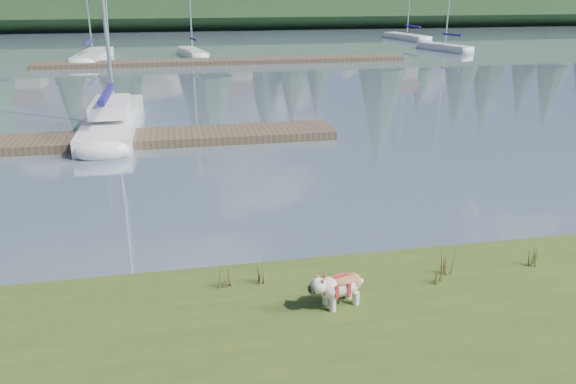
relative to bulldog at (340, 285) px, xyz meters
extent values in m
plane|color=slate|center=(-0.86, 33.21, -0.71)|extent=(200.00, 200.00, 0.00)
cube|color=#1A3118|center=(-0.86, 76.21, 1.79)|extent=(200.00, 20.00, 5.00)
cylinder|color=silver|center=(-0.15, -0.16, -0.25)|extent=(0.11, 0.11, 0.22)
cylinder|color=silver|center=(-0.21, 0.05, -0.25)|extent=(0.11, 0.11, 0.22)
cylinder|color=silver|center=(0.27, -0.04, -0.25)|extent=(0.11, 0.11, 0.22)
cylinder|color=silver|center=(0.21, 0.17, -0.25)|extent=(0.11, 0.11, 0.22)
ellipsoid|color=silver|center=(0.04, 0.01, -0.02)|extent=(0.80, 0.55, 0.34)
ellipsoid|color=#A06B3C|center=(0.04, 0.01, 0.09)|extent=(0.58, 0.47, 0.12)
ellipsoid|color=silver|center=(-0.38, -0.11, 0.09)|extent=(0.31, 0.32, 0.25)
cube|color=black|center=(-0.49, -0.14, 0.05)|extent=(0.11, 0.14, 0.10)
cube|color=white|center=(-4.84, 14.53, -0.49)|extent=(1.84, 8.07, 0.70)
ellipsoid|color=white|center=(-4.84, 18.57, -0.49)|extent=(1.76, 2.20, 0.70)
cube|color=navy|center=(-4.84, 13.34, 0.84)|extent=(0.20, 3.67, 0.20)
cube|color=white|center=(-4.84, 14.08, 0.24)|extent=(1.29, 2.94, 0.45)
cube|color=#4C3D2C|center=(-4.86, 12.21, -0.56)|extent=(16.00, 2.00, 0.30)
cube|color=#4C3D2C|center=(1.14, 33.21, -0.56)|extent=(26.00, 2.20, 0.30)
cube|color=white|center=(-8.36, 37.18, -0.49)|extent=(2.21, 7.96, 0.70)
ellipsoid|color=white|center=(-8.15, 41.11, -0.49)|extent=(1.83, 2.24, 0.70)
cube|color=navy|center=(-8.42, 36.10, 0.69)|extent=(0.37, 3.14, 0.20)
cube|color=white|center=(-1.01, 37.63, -0.49)|extent=(2.26, 5.67, 0.70)
ellipsoid|color=white|center=(-1.52, 40.35, -0.49)|extent=(1.47, 1.71, 0.70)
cube|color=navy|center=(-0.87, 36.89, 0.69)|extent=(0.60, 2.20, 0.20)
cube|color=white|center=(20.13, 37.79, -0.49)|extent=(2.78, 5.57, 0.70)
ellipsoid|color=white|center=(19.34, 40.39, -0.49)|extent=(1.57, 1.77, 0.70)
cube|color=navy|center=(20.35, 37.08, 0.69)|extent=(0.82, 2.13, 0.20)
cube|color=white|center=(21.06, 48.34, -0.49)|extent=(2.66, 6.87, 0.70)
ellipsoid|color=white|center=(20.48, 51.65, -0.49)|extent=(1.76, 2.05, 0.70)
cube|color=navy|center=(21.22, 47.44, 0.69)|extent=(0.66, 2.66, 0.20)
cone|color=#475B23|center=(-1.21, 0.95, -0.13)|extent=(0.03, 0.03, 0.45)
cone|color=brown|center=(-1.10, 0.88, -0.18)|extent=(0.03, 0.03, 0.36)
cone|color=#475B23|center=(-1.15, 0.98, -0.11)|extent=(0.03, 0.03, 0.50)
cone|color=brown|center=(-1.07, 0.92, -0.20)|extent=(0.03, 0.03, 0.32)
cone|color=#475B23|center=(-1.19, 0.87, -0.16)|extent=(0.03, 0.03, 0.41)
cone|color=#475B23|center=(-0.18, 0.62, -0.16)|extent=(0.03, 0.03, 0.39)
cone|color=brown|center=(-0.07, 0.55, -0.20)|extent=(0.03, 0.03, 0.31)
cone|color=#475B23|center=(-0.12, 0.65, -0.14)|extent=(0.03, 0.03, 0.43)
cone|color=brown|center=(-0.04, 0.59, -0.22)|extent=(0.03, 0.03, 0.27)
cone|color=#475B23|center=(-0.16, 0.54, -0.18)|extent=(0.03, 0.03, 0.35)
cone|color=#475B23|center=(2.11, 0.65, -0.10)|extent=(0.03, 0.03, 0.52)
cone|color=brown|center=(2.22, 0.58, -0.15)|extent=(0.03, 0.03, 0.42)
cone|color=#475B23|center=(2.17, 0.68, -0.07)|extent=(0.03, 0.03, 0.57)
cone|color=brown|center=(2.25, 0.62, -0.18)|extent=(0.03, 0.03, 0.36)
cone|color=#475B23|center=(2.13, 0.57, -0.13)|extent=(0.03, 0.03, 0.47)
cone|color=#475B23|center=(-1.80, 0.93, -0.11)|extent=(0.03, 0.03, 0.51)
cone|color=brown|center=(-1.69, 0.86, -0.16)|extent=(0.03, 0.03, 0.41)
cone|color=#475B23|center=(-1.74, 0.96, -0.08)|extent=(0.03, 0.03, 0.56)
cone|color=brown|center=(-1.66, 0.90, -0.18)|extent=(0.03, 0.03, 0.35)
cone|color=#475B23|center=(-1.78, 0.85, -0.13)|extent=(0.03, 0.03, 0.46)
cone|color=#475B23|center=(1.80, 0.36, -0.20)|extent=(0.03, 0.03, 0.33)
cone|color=brown|center=(1.91, 0.29, -0.23)|extent=(0.03, 0.03, 0.26)
cone|color=#475B23|center=(1.86, 0.39, -0.18)|extent=(0.03, 0.03, 0.36)
cone|color=brown|center=(1.94, 0.33, -0.24)|extent=(0.03, 0.03, 0.23)
cone|color=#475B23|center=(1.82, 0.28, -0.21)|extent=(0.03, 0.03, 0.30)
cone|color=#475B23|center=(3.77, 0.64, -0.10)|extent=(0.03, 0.03, 0.52)
cone|color=brown|center=(3.88, 0.57, -0.15)|extent=(0.03, 0.03, 0.41)
cone|color=#475B23|center=(3.83, 0.67, -0.08)|extent=(0.03, 0.03, 0.57)
cone|color=brown|center=(3.91, 0.61, -0.18)|extent=(0.03, 0.03, 0.36)
cone|color=#475B23|center=(3.79, 0.56, -0.13)|extent=(0.03, 0.03, 0.46)
cube|color=#33281C|center=(-0.86, 1.61, -0.64)|extent=(60.00, 0.50, 0.14)
camera|label=1|loc=(-2.32, -7.55, 4.46)|focal=35.00mm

